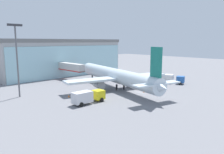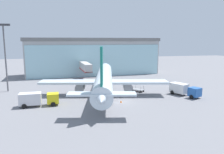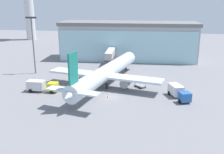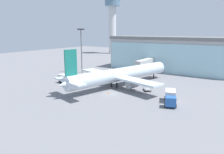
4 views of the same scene
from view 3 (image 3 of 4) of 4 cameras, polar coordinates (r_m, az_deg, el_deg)
name	(u,v)px [view 3 (image 3 of 4)]	position (r m, az deg, el deg)	size (l,w,h in m)	color
ground	(110,97)	(59.45, -0.38, -4.29)	(240.00, 240.00, 0.00)	slate
terminal_building	(128,41)	(95.55, 3.53, 7.86)	(49.23, 14.97, 13.47)	#A5A5A5
jet_bridge	(111,53)	(85.85, -0.25, 5.18)	(3.01, 14.83, 5.56)	beige
apron_light_mast	(33,40)	(79.20, -16.86, 7.72)	(3.20, 0.40, 16.48)	#59595E
airplane	(106,73)	(65.62, -1.35, 0.90)	(29.42, 39.43, 11.57)	silver
catering_truck	(41,86)	(64.33, -15.12, -1.86)	(7.33, 2.57, 2.65)	yellow
fuel_truck	(179,92)	(59.90, 14.29, -3.16)	(4.78, 7.59, 2.65)	#2659A5
baggage_cart	(140,85)	(65.80, 6.14, -1.83)	(3.05, 3.16, 1.50)	gray
safety_cone_nose	(108,97)	(58.72, -0.96, -4.27)	(0.36, 0.36, 0.55)	orange
safety_cone_wingtip	(52,82)	(70.90, -12.98, -1.00)	(0.36, 0.36, 0.55)	orange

